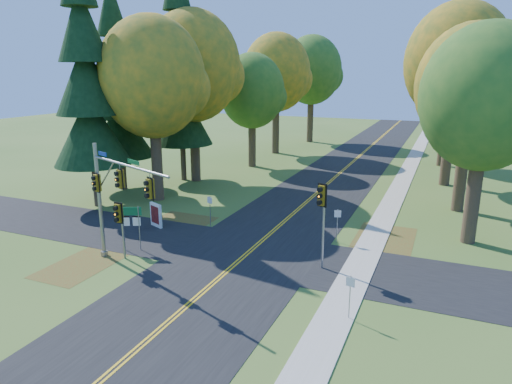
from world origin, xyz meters
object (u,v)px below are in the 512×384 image
at_px(traffic_mast, 113,191).
at_px(east_signal_pole, 322,205).
at_px(route_sign_cluster, 131,219).
at_px(info_kiosk, 156,215).

distance_m(traffic_mast, east_signal_pole, 10.67).
relative_size(route_sign_cluster, info_kiosk, 1.65).
bearing_deg(east_signal_pole, info_kiosk, -173.91).
relative_size(east_signal_pole, route_sign_cluster, 1.74).
relative_size(traffic_mast, info_kiosk, 4.06).
xyz_separation_m(east_signal_pole, route_sign_cluster, (-10.62, -1.69, -1.63)).
height_order(east_signal_pole, info_kiosk, east_signal_pole).
bearing_deg(east_signal_pole, route_sign_cluster, -154.02).
height_order(traffic_mast, east_signal_pole, traffic_mast).
xyz_separation_m(traffic_mast, east_signal_pole, (9.99, 3.68, -0.59)).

